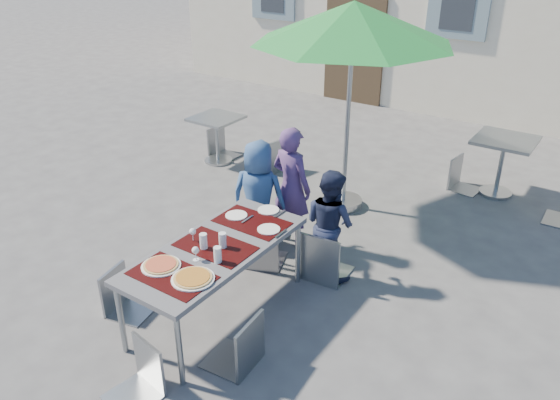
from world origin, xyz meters
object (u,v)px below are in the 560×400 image
Objects in this scene: chair_0 at (247,214)px; bg_chair_l_0 at (220,125)px; pizza_near_left at (161,265)px; pizza_near_right at (193,278)px; chair_4 at (239,314)px; patio_umbrella at (353,25)px; chair_1 at (261,220)px; bg_chair_l_1 at (464,155)px; bg_chair_r_0 at (275,135)px; chair_2 at (324,227)px; chair_5 at (135,344)px; dining_table at (216,252)px; child_1 at (291,187)px; cafe_table_0 at (217,132)px; child_0 at (259,196)px; chair_3 at (118,268)px; child_2 at (330,224)px; cafe_table_1 at (503,155)px.

bg_chair_l_0 reaches higher than chair_0.
pizza_near_left is 0.94× the size of pizza_near_right.
chair_4 is (0.77, 0.08, -0.22)m from pizza_near_left.
patio_umbrella is (0.08, 3.17, 1.56)m from pizza_near_left.
chair_1 is 1.13× the size of bg_chair_l_1.
bg_chair_r_0 is (-1.09, 2.10, 0.07)m from chair_0.
chair_2 reaches higher than bg_chair_r_0.
chair_5 is at bearing -68.69° from bg_chair_r_0.
pizza_near_right is (0.19, -0.50, 0.07)m from dining_table.
chair_2 is at bearing 153.92° from child_1.
dining_table is 3.12m from patio_umbrella.
chair_5 is 4.76m from cafe_table_0.
chair_4 is (0.77, -1.94, -0.16)m from child_1.
chair_3 is at bearing 58.77° from child_0.
chair_5 is (-0.40, -2.17, -0.13)m from chair_2.
child_1 is at bearing -33.79° from bg_chair_l_0.
child_1 is 0.76m from child_2.
patio_umbrella reaches higher than bg_chair_l_0.
child_2 is (0.52, 1.19, -0.10)m from dining_table.
chair_1 is at bearing -109.96° from bg_chair_l_1.
bg_chair_l_0 is at bearing 120.36° from cafe_table_0.
bg_chair_r_0 is 1.10× the size of bg_chair_l_1.
pizza_near_left is 2.02m from child_1.
child_1 is at bearing -93.80° from patio_umbrella.
chair_1 is (0.02, 1.41, -0.19)m from pizza_near_left.
bg_chair_l_1 is (1.45, 3.05, 0.01)m from chair_0.
chair_3 is at bearing -63.58° from bg_chair_l_0.
bg_chair_l_0 is at bearing 131.82° from chair_4.
pizza_near_right is 1.60m from chair_2.
child_2 is at bearing -43.60° from bg_chair_r_0.
pizza_near_left is 0.24× the size of child_1.
cafe_table_0 is at bearing 116.14° from chair_3.
chair_2 is at bearing 152.05° from child_0.
pizza_near_right is at bearing 1.99° from pizza_near_left.
patio_umbrella reaches higher than child_2.
cafe_table_1 is (1.63, 3.27, 0.01)m from chair_1.
child_0 is 1.94m from chair_4.
chair_4 is 4.16m from bg_chair_r_0.
chair_5 is (0.57, -2.15, 0.01)m from chair_0.
cafe_table_0 is at bearing -58.06° from child_0.
chair_1 reaches higher than bg_chair_l_0.
dining_table is 2.09× the size of bg_chair_l_0.
chair_1 is 2.64m from bg_chair_r_0.
chair_1 is (-0.14, 0.90, -0.12)m from dining_table.
chair_4 is 0.36× the size of patio_umbrella.
chair_3 reaches higher than chair_0.
chair_4 is at bearing 118.54° from child_1.
chair_3 is 0.98× the size of bg_chair_l_1.
dining_table is at bearing -80.96° from chair_1.
child_0 is 3.20m from bg_chair_l_1.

